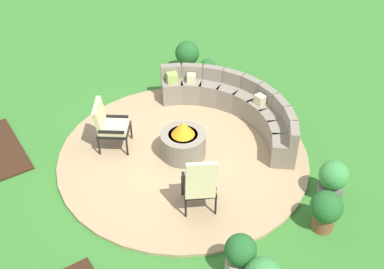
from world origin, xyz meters
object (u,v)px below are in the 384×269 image
object	(u,v)px
potted_plant_0	(240,256)
potted_plant_5	(187,56)
fire_pit	(183,142)
lounge_chair_front_left	(109,124)
curved_stone_bench	(237,106)
potted_plant_2	(207,69)
lounge_chair_front_right	(200,184)
potted_plant_3	(326,210)
potted_plant_4	(333,180)

from	to	relation	value
potted_plant_0	potted_plant_5	size ratio (longest dim) A/B	0.99
fire_pit	lounge_chair_front_left	world-z (taller)	lounge_chair_front_left
curved_stone_bench	potted_plant_2	bearing A→B (deg)	165.35
lounge_chair_front_right	potted_plant_3	distance (m)	2.04
potted_plant_0	fire_pit	bearing A→B (deg)	164.49
potted_plant_0	potted_plant_5	world-z (taller)	potted_plant_5
curved_stone_bench	potted_plant_5	xyz separation A→B (m)	(-2.27, 0.24, 0.06)
lounge_chair_front_left	lounge_chair_front_right	distance (m)	2.36
fire_pit	lounge_chair_front_right	distance (m)	1.46
curved_stone_bench	potted_plant_4	size ratio (longest dim) A/B	4.38
potted_plant_0	lounge_chair_front_left	bearing A→B (deg)	-175.54
potted_plant_3	potted_plant_5	world-z (taller)	potted_plant_5
potted_plant_2	potted_plant_3	world-z (taller)	potted_plant_3
potted_plant_5	lounge_chair_front_right	bearing A→B (deg)	-30.31
fire_pit	potted_plant_0	bearing A→B (deg)	-15.51
lounge_chair_front_left	potted_plant_3	bearing A→B (deg)	64.16
potted_plant_2	potted_plant_3	size ratio (longest dim) A/B	0.72
potted_plant_0	potted_plant_4	size ratio (longest dim) A/B	0.99
fire_pit	lounge_chair_front_right	bearing A→B (deg)	-21.61
lounge_chair_front_left	potted_plant_0	xyz separation A→B (m)	(3.68, 0.29, -0.17)
potted_plant_5	potted_plant_3	bearing A→B (deg)	-8.98
potted_plant_2	curved_stone_bench	bearing A→B (deg)	-14.65
lounge_chair_front_left	potted_plant_0	size ratio (longest dim) A/B	1.30
potted_plant_0	potted_plant_3	size ratio (longest dim) A/B	1.07
potted_plant_0	potted_plant_2	size ratio (longest dim) A/B	1.48
potted_plant_5	potted_plant_0	bearing A→B (deg)	-25.43
lounge_chair_front_left	potted_plant_4	xyz separation A→B (m)	(3.30, 2.56, -0.17)
potted_plant_2	potted_plant_0	bearing A→B (deg)	-29.87
fire_pit	potted_plant_5	bearing A→B (deg)	145.79
potted_plant_5	potted_plant_4	bearing A→B (deg)	-3.09
potted_plant_2	potted_plant_3	distance (m)	4.91
lounge_chair_front_right	potted_plant_3	xyz separation A→B (m)	(1.41, 1.46, -0.21)
potted_plant_3	potted_plant_5	size ratio (longest dim) A/B	0.93
lounge_chair_front_left	potted_plant_3	size ratio (longest dim) A/B	1.39
lounge_chair_front_left	potted_plant_2	distance (m)	3.22
lounge_chair_front_right	potted_plant_0	size ratio (longest dim) A/B	1.40
curved_stone_bench	lounge_chair_front_left	xyz separation A→B (m)	(-0.62, -2.58, 0.21)
fire_pit	potted_plant_3	world-z (taller)	fire_pit
potted_plant_0	curved_stone_bench	bearing A→B (deg)	143.23
potted_plant_2	lounge_chair_front_left	bearing A→B (deg)	-70.36
fire_pit	lounge_chair_front_left	distance (m)	1.44
lounge_chair_front_left	potted_plant_5	distance (m)	3.27
lounge_chair_front_left	potted_plant_3	distance (m)	4.21
potted_plant_0	potted_plant_3	distance (m)	1.69
fire_pit	potted_plant_2	xyz separation A→B (m)	(-2.05, 1.98, -0.06)
potted_plant_2	potted_plant_4	xyz separation A→B (m)	(4.38, -0.47, 0.12)
lounge_chair_front_right	potted_plant_2	world-z (taller)	lounge_chair_front_right
fire_pit	potted_plant_5	size ratio (longest dim) A/B	1.06
potted_plant_2	potted_plant_5	distance (m)	0.62
lounge_chair_front_right	potted_plant_5	bearing A→B (deg)	85.80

